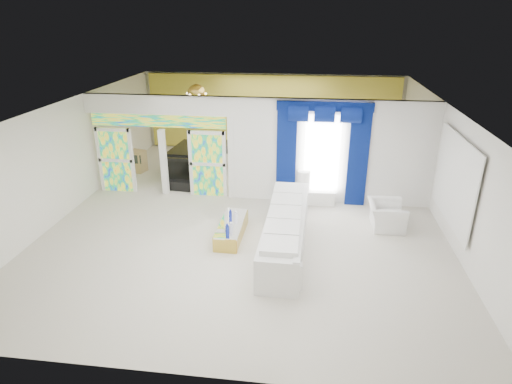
# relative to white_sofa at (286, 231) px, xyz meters

# --- Properties ---
(floor) EXTENTS (12.00, 12.00, 0.00)m
(floor) POSITION_rel_white_sofa_xyz_m (-1.08, 1.81, -0.39)
(floor) COLOR #B7AF9E
(floor) RESTS_ON ground
(dividing_wall) EXTENTS (5.70, 0.18, 3.00)m
(dividing_wall) POSITION_rel_white_sofa_xyz_m (1.07, 2.81, 1.11)
(dividing_wall) COLOR white
(dividing_wall) RESTS_ON ground
(dividing_header) EXTENTS (4.30, 0.18, 0.55)m
(dividing_header) POSITION_rel_white_sofa_xyz_m (-3.93, 2.81, 2.33)
(dividing_header) COLOR white
(dividing_header) RESTS_ON dividing_wall
(stained_panel_left) EXTENTS (0.95, 0.04, 2.00)m
(stained_panel_left) POSITION_rel_white_sofa_xyz_m (-5.36, 2.81, 0.61)
(stained_panel_left) COLOR #994C3F
(stained_panel_left) RESTS_ON ground
(stained_panel_right) EXTENTS (0.95, 0.04, 2.00)m
(stained_panel_right) POSITION_rel_white_sofa_xyz_m (-2.51, 2.81, 0.61)
(stained_panel_right) COLOR #994C3F
(stained_panel_right) RESTS_ON ground
(stained_transom) EXTENTS (4.00, 0.05, 0.35)m
(stained_transom) POSITION_rel_white_sofa_xyz_m (-3.93, 2.81, 1.86)
(stained_transom) COLOR #994C3F
(stained_transom) RESTS_ON dividing_header
(window_pane) EXTENTS (1.00, 0.02, 2.30)m
(window_pane) POSITION_rel_white_sofa_xyz_m (0.82, 2.71, 1.06)
(window_pane) COLOR white
(window_pane) RESTS_ON dividing_wall
(blue_drape_left) EXTENTS (0.55, 0.10, 2.80)m
(blue_drape_left) POSITION_rel_white_sofa_xyz_m (-0.18, 2.68, 1.01)
(blue_drape_left) COLOR #031242
(blue_drape_left) RESTS_ON ground
(blue_drape_right) EXTENTS (0.55, 0.10, 2.80)m
(blue_drape_right) POSITION_rel_white_sofa_xyz_m (1.82, 2.68, 1.01)
(blue_drape_right) COLOR #031242
(blue_drape_right) RESTS_ON ground
(blue_pelmet) EXTENTS (2.60, 0.12, 0.25)m
(blue_pelmet) POSITION_rel_white_sofa_xyz_m (0.82, 2.68, 2.43)
(blue_pelmet) COLOR #031242
(blue_pelmet) RESTS_ON dividing_wall
(wall_mirror) EXTENTS (0.04, 2.70, 1.90)m
(wall_mirror) POSITION_rel_white_sofa_xyz_m (3.86, 0.81, 1.16)
(wall_mirror) COLOR white
(wall_mirror) RESTS_ON ground
(gold_curtains) EXTENTS (9.70, 0.12, 2.90)m
(gold_curtains) POSITION_rel_white_sofa_xyz_m (-1.08, 7.71, 1.11)
(gold_curtains) COLOR gold
(gold_curtains) RESTS_ON ground
(white_sofa) EXTENTS (0.98, 4.14, 0.79)m
(white_sofa) POSITION_rel_white_sofa_xyz_m (0.00, 0.00, 0.00)
(white_sofa) COLOR silver
(white_sofa) RESTS_ON ground
(coffee_table) EXTENTS (0.59, 1.68, 0.37)m
(coffee_table) POSITION_rel_white_sofa_xyz_m (-1.35, 0.30, -0.21)
(coffee_table) COLOR #B59838
(coffee_table) RESTS_ON ground
(console_table) EXTENTS (1.22, 0.44, 0.40)m
(console_table) POSITION_rel_white_sofa_xyz_m (0.64, 2.60, -0.19)
(console_table) COLOR white
(console_table) RESTS_ON ground
(table_lamp) EXTENTS (0.36, 0.36, 0.58)m
(table_lamp) POSITION_rel_white_sofa_xyz_m (0.34, 2.60, 0.30)
(table_lamp) COLOR white
(table_lamp) RESTS_ON console_table
(armchair) EXTENTS (0.91, 1.03, 0.66)m
(armchair) POSITION_rel_white_sofa_xyz_m (2.50, 1.33, -0.06)
(armchair) COLOR silver
(armchair) RESTS_ON ground
(grand_piano) EXTENTS (1.51, 1.90, 0.91)m
(grand_piano) POSITION_rel_white_sofa_xyz_m (-3.45, 4.73, 0.06)
(grand_piano) COLOR black
(grand_piano) RESTS_ON ground
(piano_bench) EXTENTS (0.90, 0.41, 0.29)m
(piano_bench) POSITION_rel_white_sofa_xyz_m (-3.45, 3.13, -0.25)
(piano_bench) COLOR black
(piano_bench) RESTS_ON ground
(tv_console) EXTENTS (0.60, 0.57, 0.74)m
(tv_console) POSITION_rel_white_sofa_xyz_m (-5.45, 4.60, -0.02)
(tv_console) COLOR tan
(tv_console) RESTS_ON ground
(chandelier) EXTENTS (0.60, 0.60, 0.60)m
(chandelier) POSITION_rel_white_sofa_xyz_m (-3.38, 5.21, 2.26)
(chandelier) COLOR gold
(chandelier) RESTS_ON ceiling
(decanters) EXTENTS (0.19, 0.95, 0.28)m
(decanters) POSITION_rel_white_sofa_xyz_m (-1.33, 0.16, 0.08)
(decanters) COLOR white
(decanters) RESTS_ON coffee_table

